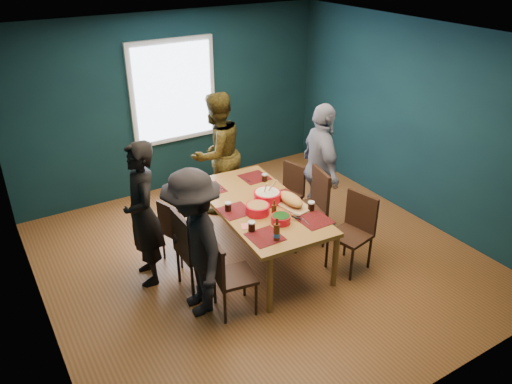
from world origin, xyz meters
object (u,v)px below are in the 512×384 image
at_px(chair_left_mid, 191,246).
at_px(person_far_left, 143,214).
at_px(person_right, 321,169).
at_px(person_near_left, 194,244).
at_px(chair_right_far, 289,189).
at_px(bowl_dumpling, 267,196).
at_px(bowl_salad, 258,209).
at_px(cutting_board, 291,200).
at_px(chair_right_mid, 312,202).
at_px(chair_left_far, 175,227).
at_px(bowl_herbs, 281,219).
at_px(chair_right_near, 355,226).
at_px(person_back, 217,154).
at_px(chair_left_near, 227,271).
at_px(dining_table, 259,209).

distance_m(chair_left_mid, person_far_left, 0.65).
relative_size(person_right, person_near_left, 1.07).
bearing_deg(person_right, chair_left_mid, 116.30).
height_order(chair_right_far, bowl_dumpling, bowl_dumpling).
xyz_separation_m(bowl_salad, cutting_board, (0.44, -0.04, 0.00)).
relative_size(chair_right_mid, person_far_left, 0.59).
xyz_separation_m(chair_left_far, chair_right_mid, (1.68, -0.51, 0.11)).
relative_size(bowl_salad, bowl_herbs, 1.26).
distance_m(chair_left_mid, chair_right_near, 1.95).
relative_size(chair_left_far, bowl_herbs, 3.74).
height_order(chair_right_far, person_right, person_right).
height_order(chair_left_mid, bowl_dumpling, bowl_dumpling).
relative_size(chair_right_far, cutting_board, 1.28).
xyz_separation_m(chair_right_mid, person_right, (0.32, 0.25, 0.29)).
distance_m(chair_right_far, person_back, 1.14).
bearing_deg(bowl_salad, chair_right_far, 37.62).
height_order(person_near_left, bowl_herbs, person_near_left).
relative_size(chair_left_near, bowl_salad, 3.24).
bearing_deg(chair_left_near, bowl_herbs, 22.82).
xyz_separation_m(chair_left_mid, person_back, (1.12, 1.52, 0.31)).
bearing_deg(chair_left_mid, chair_left_near, -76.09).
distance_m(chair_left_near, chair_right_far, 2.10).
distance_m(person_back, person_right, 1.50).
bearing_deg(bowl_herbs, person_back, 84.52).
xyz_separation_m(chair_left_far, person_right, (1.99, -0.26, 0.40)).
relative_size(chair_left_far, chair_right_far, 0.98).
bearing_deg(person_back, chair_left_mid, 38.63).
height_order(chair_left_far, cutting_board, cutting_board).
xyz_separation_m(chair_right_mid, chair_right_near, (0.12, -0.70, -0.04)).
distance_m(chair_right_near, person_back, 2.27).
bearing_deg(chair_right_far, chair_left_far, 169.10).
relative_size(chair_left_far, bowl_salad, 2.98).
bearing_deg(chair_left_near, person_far_left, 125.97).
relative_size(person_back, bowl_herbs, 8.00).
xyz_separation_m(chair_left_mid, chair_right_mid, (1.74, 0.09, 0.02)).
relative_size(bowl_salad, bowl_dumpling, 0.85).
bearing_deg(dining_table, bowl_salad, -122.56).
distance_m(chair_right_far, person_far_left, 2.23).
relative_size(chair_left_near, person_far_left, 0.52).
distance_m(chair_right_near, person_far_left, 2.48).
relative_size(chair_right_mid, chair_right_near, 1.07).
xyz_separation_m(dining_table, person_right, (1.09, 0.22, 0.19)).
xyz_separation_m(chair_left_near, person_far_left, (-0.51, 1.01, 0.34)).
height_order(chair_left_near, chair_right_near, chair_right_near).
height_order(chair_right_far, bowl_herbs, bowl_herbs).
relative_size(chair_right_near, person_right, 0.53).
height_order(dining_table, bowl_salad, bowl_salad).
bearing_deg(person_near_left, chair_right_far, 123.84).
relative_size(chair_left_far, person_near_left, 0.50).
xyz_separation_m(chair_right_near, bowl_salad, (-1.03, 0.54, 0.28)).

